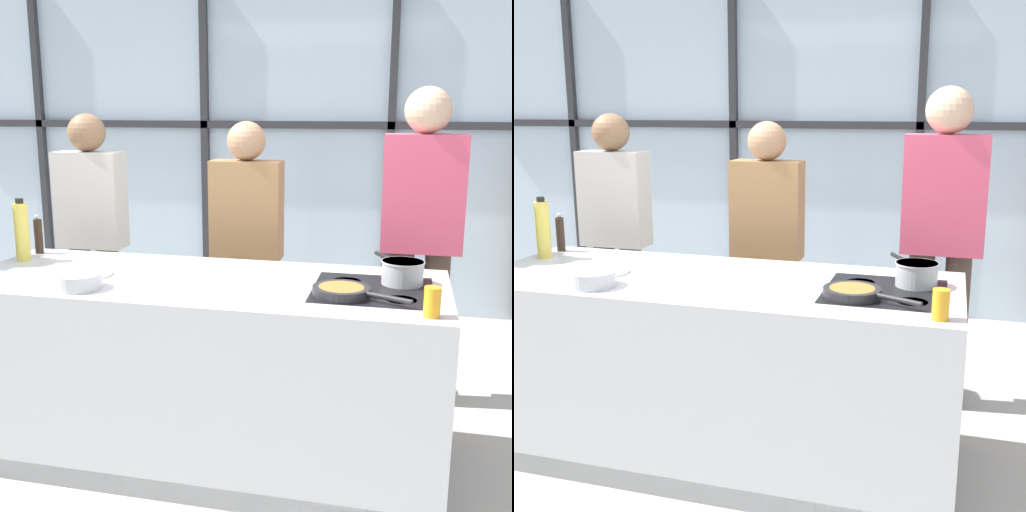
# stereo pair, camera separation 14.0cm
# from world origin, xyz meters

# --- Properties ---
(ground_plane) EXTENTS (18.00, 18.00, 0.00)m
(ground_plane) POSITION_xyz_m (0.00, 0.00, 0.00)
(ground_plane) COLOR #ADA89E
(back_window_wall) EXTENTS (6.40, 0.10, 2.80)m
(back_window_wall) POSITION_xyz_m (0.00, 2.54, 1.40)
(back_window_wall) COLOR silver
(back_window_wall) RESTS_ON ground_plane
(demo_island) EXTENTS (2.25, 0.86, 0.90)m
(demo_island) POSITION_xyz_m (0.00, -0.00, 0.45)
(demo_island) COLOR silver
(demo_island) RESTS_ON ground_plane
(spectator_far_left) EXTENTS (0.42, 0.23, 1.64)m
(spectator_far_left) POSITION_xyz_m (-1.00, 0.86, 0.94)
(spectator_far_left) COLOR #47382D
(spectator_far_left) RESTS_ON ground_plane
(spectator_center_left) EXTENTS (0.41, 0.22, 1.60)m
(spectator_center_left) POSITION_xyz_m (0.00, 0.86, 0.91)
(spectator_center_left) COLOR #232838
(spectator_center_left) RESTS_ON ground_plane
(spectator_center_right) EXTENTS (0.44, 0.25, 1.79)m
(spectator_center_right) POSITION_xyz_m (1.00, 0.86, 1.03)
(spectator_center_right) COLOR #47382D
(spectator_center_right) RESTS_ON ground_plane
(frying_pan) EXTENTS (0.42, 0.26, 0.04)m
(frying_pan) POSITION_xyz_m (0.67, -0.13, 0.92)
(frying_pan) COLOR #232326
(frying_pan) RESTS_ON demo_island
(saucepan) EXTENTS (0.24, 0.33, 0.11)m
(saucepan) POSITION_xyz_m (0.91, 0.13, 0.96)
(saucepan) COLOR silver
(saucepan) RESTS_ON demo_island
(white_plate) EXTENTS (0.23, 0.23, 0.01)m
(white_plate) POSITION_xyz_m (-0.55, -0.06, 0.90)
(white_plate) COLOR white
(white_plate) RESTS_ON demo_island
(mixing_bowl) EXTENTS (0.21, 0.21, 0.07)m
(mixing_bowl) POSITION_xyz_m (-0.48, -0.28, 0.94)
(mixing_bowl) COLOR silver
(mixing_bowl) RESTS_ON demo_island
(oil_bottle) EXTENTS (0.07, 0.07, 0.33)m
(oil_bottle) POSITION_xyz_m (-1.02, 0.15, 1.05)
(oil_bottle) COLOR #E0CC4C
(oil_bottle) RESTS_ON demo_island
(pepper_grinder) EXTENTS (0.04, 0.04, 0.21)m
(pepper_grinder) POSITION_xyz_m (-1.03, 0.31, 1.00)
(pepper_grinder) COLOR #332319
(pepper_grinder) RESTS_ON demo_island
(juice_glass_near) EXTENTS (0.06, 0.06, 0.12)m
(juice_glass_near) POSITION_xyz_m (1.02, -0.33, 0.96)
(juice_glass_near) COLOR orange
(juice_glass_near) RESTS_ON demo_island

